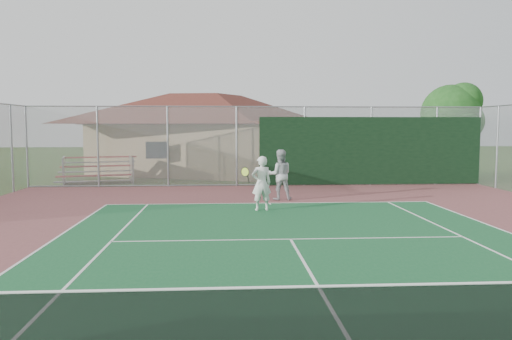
# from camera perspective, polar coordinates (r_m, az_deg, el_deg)

# --- Properties ---
(tennis_net) EXTENTS (11.85, 0.08, 1.10)m
(tennis_net) POSITION_cam_1_polar(r_m,az_deg,el_deg) (5.57, 13.06, -17.50)
(tennis_net) COLOR gray
(tennis_net) RESTS_ON ground
(back_fence) EXTENTS (20.08, 0.11, 3.53)m
(back_fence) POSITION_cam_1_polar(r_m,az_deg,el_deg) (22.22, 5.82, 2.49)
(back_fence) COLOR gray
(back_fence) RESTS_ON ground
(clubhouse) EXTENTS (14.27, 11.92, 5.26)m
(clubhouse) POSITION_cam_1_polar(r_m,az_deg,el_deg) (28.44, -5.64, 5.05)
(clubhouse) COLOR tan
(clubhouse) RESTS_ON ground
(bleachers) EXTENTS (3.69, 2.65, 1.22)m
(bleachers) POSITION_cam_1_polar(r_m,az_deg,el_deg) (24.47, -17.66, 0.11)
(bleachers) COLOR #B72D2A
(bleachers) RESTS_ON ground
(tree) EXTENTS (3.43, 3.25, 4.78)m
(tree) POSITION_cam_1_polar(r_m,az_deg,el_deg) (26.58, 21.51, 5.75)
(tree) COLOR #372114
(tree) RESTS_ON ground
(player_white_front) EXTENTS (1.01, 0.67, 1.70)m
(player_white_front) POSITION_cam_1_polar(r_m,az_deg,el_deg) (15.51, 0.59, -1.57)
(player_white_front) COLOR white
(player_white_front) RESTS_ON ground
(player_grey_back) EXTENTS (0.88, 0.69, 1.79)m
(player_grey_back) POSITION_cam_1_polar(r_m,az_deg,el_deg) (17.80, 2.75, -0.60)
(player_grey_back) COLOR #B5B8BB
(player_grey_back) RESTS_ON ground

